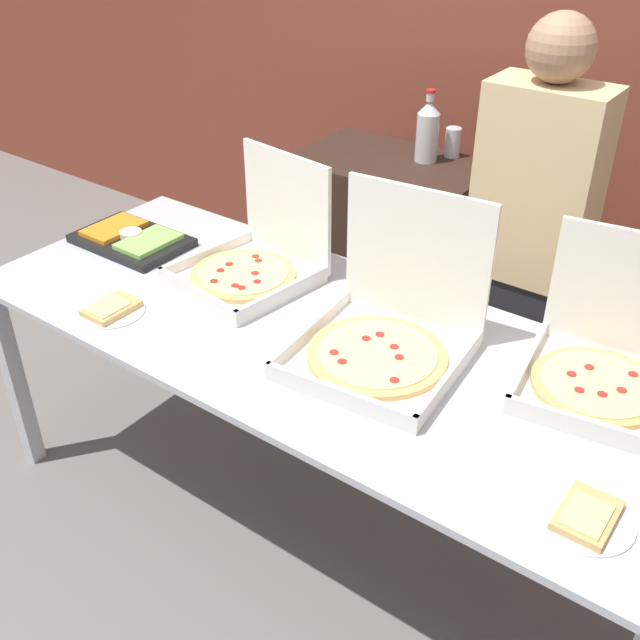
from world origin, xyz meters
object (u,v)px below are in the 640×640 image
(person_guest_cap, at_px, (527,254))
(paper_plate_front_left, at_px, (586,517))
(pizza_box_near_left, at_px, (254,258))
(pizza_box_near_right, at_px, (604,363))
(pizza_box_far_left, at_px, (387,331))
(veggie_tray, at_px, (132,239))
(soda_bottle, at_px, (428,131))
(paper_plate_front_center, at_px, (111,309))
(soda_can_colored, at_px, (494,150))
(soda_can_silver, at_px, (453,142))

(person_guest_cap, bearing_deg, paper_plate_front_left, 119.84)
(pizza_box_near_left, bearing_deg, pizza_box_near_right, 12.91)
(pizza_box_far_left, xyz_separation_m, veggie_tray, (-1.18, 0.04, -0.06))
(paper_plate_front_left, relative_size, soda_bottle, 0.74)
(pizza_box_near_left, bearing_deg, veggie_tray, -163.83)
(pizza_box_near_left, bearing_deg, paper_plate_front_center, -108.05)
(paper_plate_front_center, bearing_deg, soda_can_colored, 68.30)
(pizza_box_near_right, height_order, soda_bottle, soda_bottle)
(pizza_box_far_left, height_order, soda_can_silver, pizza_box_far_left)
(paper_plate_front_center, xyz_separation_m, soda_bottle, (0.37, 1.41, 0.30))
(soda_bottle, xyz_separation_m, soda_can_silver, (0.06, 0.11, -0.07))
(soda_can_silver, bearing_deg, paper_plate_front_left, -52.27)
(veggie_tray, height_order, soda_can_colored, soda_can_colored)
(soda_can_colored, bearing_deg, pizza_box_near_right, -49.93)
(pizza_box_near_right, relative_size, person_guest_cap, 0.28)
(pizza_box_near_right, distance_m, paper_plate_front_center, 1.53)
(pizza_box_near_right, bearing_deg, paper_plate_front_left, -82.69)
(paper_plate_front_left, distance_m, soda_can_silver, 1.88)
(pizza_box_far_left, height_order, person_guest_cap, person_guest_cap)
(soda_can_silver, xyz_separation_m, person_guest_cap, (0.54, -0.43, -0.18))
(pizza_box_near_left, relative_size, veggie_tray, 1.13)
(veggie_tray, distance_m, soda_can_colored, 1.50)
(soda_bottle, bearing_deg, soda_can_colored, 27.41)
(pizza_box_far_left, distance_m, paper_plate_front_left, 0.78)
(pizza_box_near_left, relative_size, pizza_box_far_left, 0.92)
(pizza_box_near_right, xyz_separation_m, veggie_tray, (-1.75, -0.19, -0.05))
(pizza_box_near_right, relative_size, soda_can_colored, 3.92)
(pizza_box_near_right, bearing_deg, pizza_box_near_left, 176.58)
(pizza_box_near_left, distance_m, person_guest_cap, 0.98)
(pizza_box_far_left, distance_m, soda_bottle, 1.20)
(pizza_box_near_left, distance_m, veggie_tray, 0.56)
(soda_can_silver, relative_size, person_guest_cap, 0.07)
(paper_plate_front_left, bearing_deg, soda_bottle, 131.46)
(pizza_box_far_left, distance_m, person_guest_cap, 0.76)
(pizza_box_near_right, distance_m, soda_bottle, 1.37)
(pizza_box_near_left, distance_m, pizza_box_far_left, 0.64)
(veggie_tray, bearing_deg, soda_can_colored, 50.86)
(pizza_box_near_right, height_order, person_guest_cap, person_guest_cap)
(soda_bottle, height_order, person_guest_cap, person_guest_cap)
(pizza_box_near_left, bearing_deg, soda_can_silver, 86.91)
(pizza_box_near_right, distance_m, soda_can_silver, 1.39)
(pizza_box_near_left, xyz_separation_m, paper_plate_front_center, (-0.22, -0.46, -0.06))
(paper_plate_front_center, xyz_separation_m, veggie_tray, (-0.33, 0.38, 0.01))
(soda_bottle, bearing_deg, person_guest_cap, -27.96)
(pizza_box_near_right, relative_size, soda_can_silver, 3.92)
(pizza_box_far_left, xyz_separation_m, person_guest_cap, (0.12, 0.75, -0.02))
(paper_plate_front_center, bearing_deg, pizza_box_near_left, 64.07)
(soda_can_colored, xyz_separation_m, person_guest_cap, (0.36, -0.45, -0.18))
(veggie_tray, xyz_separation_m, soda_can_colored, (0.94, 1.15, 0.22))
(pizza_box_far_left, distance_m, pizza_box_near_right, 0.62)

